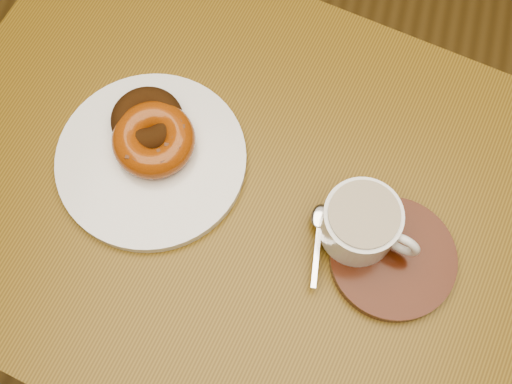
% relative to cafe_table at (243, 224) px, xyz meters
% --- Properties ---
extents(ground, '(6.00, 6.00, 0.00)m').
position_rel_cafe_table_xyz_m(ground, '(0.30, 0.33, -0.67)').
color(ground, brown).
rests_on(ground, ground).
extents(cafe_table, '(0.97, 0.80, 0.80)m').
position_rel_cafe_table_xyz_m(cafe_table, '(0.00, 0.00, 0.00)').
color(cafe_table, brown).
rests_on(cafe_table, ground).
extents(donut_plate, '(0.30, 0.30, 0.02)m').
position_rel_cafe_table_xyz_m(donut_plate, '(-0.13, 0.02, 0.14)').
color(donut_plate, white).
rests_on(donut_plate, cafe_table).
extents(donut_cinnamon, '(0.10, 0.10, 0.03)m').
position_rel_cafe_table_xyz_m(donut_cinnamon, '(-0.14, 0.06, 0.16)').
color(donut_cinnamon, '#321B0A').
rests_on(donut_cinnamon, donut_plate).
extents(donut_caramel, '(0.15, 0.15, 0.04)m').
position_rel_cafe_table_xyz_m(donut_caramel, '(-0.12, 0.03, 0.16)').
color(donut_caramel, '#90410F').
rests_on(donut_caramel, donut_plate).
extents(saucer, '(0.19, 0.19, 0.02)m').
position_rel_cafe_table_xyz_m(saucer, '(0.20, -0.04, 0.14)').
color(saucer, '#3C1508').
rests_on(saucer, cafe_table).
extents(coffee_cup, '(0.12, 0.09, 0.07)m').
position_rel_cafe_table_xyz_m(coffee_cup, '(0.15, -0.02, 0.18)').
color(coffee_cup, white).
rests_on(coffee_cup, saucer).
extents(teaspoon, '(0.03, 0.11, 0.01)m').
position_rel_cafe_table_xyz_m(teaspoon, '(0.11, -0.02, 0.15)').
color(teaspoon, silver).
rests_on(teaspoon, saucer).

